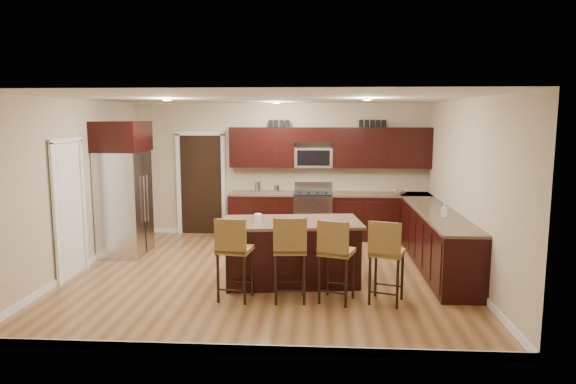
# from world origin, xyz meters

# --- Properties ---
(floor) EXTENTS (6.00, 6.00, 0.00)m
(floor) POSITION_xyz_m (0.00, 0.00, 0.00)
(floor) COLOR olive
(floor) RESTS_ON ground
(ceiling) EXTENTS (6.00, 6.00, 0.00)m
(ceiling) POSITION_xyz_m (0.00, 0.00, 2.70)
(ceiling) COLOR silver
(ceiling) RESTS_ON wall_back
(wall_back) EXTENTS (6.00, 0.00, 6.00)m
(wall_back) POSITION_xyz_m (0.00, 2.75, 1.35)
(wall_back) COLOR tan
(wall_back) RESTS_ON floor
(wall_left) EXTENTS (0.00, 5.50, 5.50)m
(wall_left) POSITION_xyz_m (-3.00, 0.00, 1.35)
(wall_left) COLOR tan
(wall_left) RESTS_ON floor
(wall_right) EXTENTS (0.00, 5.50, 5.50)m
(wall_right) POSITION_xyz_m (3.00, 0.00, 1.35)
(wall_right) COLOR tan
(wall_right) RESTS_ON floor
(base_cabinets) EXTENTS (4.02, 3.96, 0.92)m
(base_cabinets) POSITION_xyz_m (1.90, 1.45, 0.46)
(base_cabinets) COLOR black
(base_cabinets) RESTS_ON floor
(upper_cabinets) EXTENTS (4.00, 0.33, 0.80)m
(upper_cabinets) POSITION_xyz_m (1.04, 2.58, 1.84)
(upper_cabinets) COLOR black
(upper_cabinets) RESTS_ON wall_back
(range) EXTENTS (0.76, 0.64, 1.11)m
(range) POSITION_xyz_m (0.68, 2.45, 0.47)
(range) COLOR silver
(range) RESTS_ON floor
(microwave) EXTENTS (0.76, 0.31, 0.40)m
(microwave) POSITION_xyz_m (0.68, 2.60, 1.62)
(microwave) COLOR silver
(microwave) RESTS_ON upper_cabinets
(doorway) EXTENTS (0.85, 0.03, 2.06)m
(doorway) POSITION_xyz_m (-1.65, 2.73, 1.03)
(doorway) COLOR black
(doorway) RESTS_ON floor
(pantry_door) EXTENTS (0.03, 0.80, 2.04)m
(pantry_door) POSITION_xyz_m (-2.98, -0.30, 1.02)
(pantry_door) COLOR white
(pantry_door) RESTS_ON floor
(letter_decor) EXTENTS (2.20, 0.03, 0.15)m
(letter_decor) POSITION_xyz_m (0.90, 2.58, 2.29)
(letter_decor) COLOR black
(letter_decor) RESTS_ON upper_cabinets
(island) EXTENTS (2.10, 1.28, 0.92)m
(island) POSITION_xyz_m (0.41, -0.36, 0.43)
(island) COLOR black
(island) RESTS_ON floor
(stool_left) EXTENTS (0.48, 0.48, 1.13)m
(stool_left) POSITION_xyz_m (-0.32, -1.21, 0.70)
(stool_left) COLOR olive
(stool_left) RESTS_ON floor
(stool_mid) EXTENTS (0.46, 0.46, 1.15)m
(stool_mid) POSITION_xyz_m (0.43, -1.21, 0.72)
(stool_mid) COLOR olive
(stool_mid) RESTS_ON floor
(stool_right) EXTENTS (0.53, 0.53, 1.12)m
(stool_right) POSITION_xyz_m (1.02, -1.21, 0.70)
(stool_right) COLOR olive
(stool_right) RESTS_ON floor
(refrigerator) EXTENTS (0.79, 0.98, 2.35)m
(refrigerator) POSITION_xyz_m (-2.62, 1.00, 1.20)
(refrigerator) COLOR silver
(refrigerator) RESTS_ON floor
(floor_mat) EXTENTS (1.11, 0.86, 0.01)m
(floor_mat) POSITION_xyz_m (0.17, 1.55, 0.01)
(floor_mat) COLOR olive
(floor_mat) RESTS_ON floor
(fruit_bowl) EXTENTS (0.37, 0.37, 0.08)m
(fruit_bowl) POSITION_xyz_m (2.39, 2.45, 0.96)
(fruit_bowl) COLOR silver
(fruit_bowl) RESTS_ON base_cabinets
(soap_bottle) EXTENTS (0.12, 0.12, 0.21)m
(soap_bottle) POSITION_xyz_m (2.70, 0.08, 1.02)
(soap_bottle) COLOR #B2B2B2
(soap_bottle) RESTS_ON base_cabinets
(canister_tall) EXTENTS (0.12, 0.12, 0.21)m
(canister_tall) POSITION_xyz_m (-0.44, 2.45, 1.03)
(canister_tall) COLOR silver
(canister_tall) RESTS_ON base_cabinets
(canister_short) EXTENTS (0.11, 0.11, 0.15)m
(canister_short) POSITION_xyz_m (-0.05, 2.45, 0.99)
(canister_short) COLOR silver
(canister_short) RESTS_ON base_cabinets
(island_jar) EXTENTS (0.10, 0.10, 0.10)m
(island_jar) POSITION_xyz_m (-0.09, -0.36, 0.97)
(island_jar) COLOR white
(island_jar) RESTS_ON island
(stool_extra) EXTENTS (0.53, 0.53, 1.12)m
(stool_extra) POSITION_xyz_m (1.67, -1.21, 0.70)
(stool_extra) COLOR olive
(stool_extra) RESTS_ON floor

